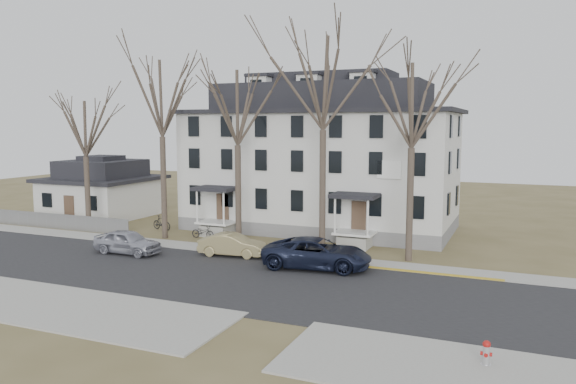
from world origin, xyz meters
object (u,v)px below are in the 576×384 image
at_px(tree_mid_left, 237,102).
at_px(tree_mid_right, 413,99).
at_px(tree_bungalow, 85,125).
at_px(car_tan, 232,245).
at_px(bicycle_left, 203,232).
at_px(fire_hydrant, 486,353).
at_px(small_house, 102,191).
at_px(car_silver, 127,242).
at_px(tree_far_left, 161,93).
at_px(bicycle_right, 162,223).
at_px(boarding_house, 321,160).
at_px(car_navy, 317,254).
at_px(tree_center, 323,76).

bearing_deg(tree_mid_left, tree_mid_right, 0.00).
xyz_separation_m(tree_bungalow, car_tan, (14.21, -3.12, -7.43)).
relative_size(bicycle_left, fire_hydrant, 1.98).
xyz_separation_m(small_house, car_tan, (18.21, -9.31, -1.56)).
bearing_deg(car_silver, tree_far_left, 9.70).
height_order(tree_far_left, tree_mid_right, tree_far_left).
height_order(tree_bungalow, car_tan, tree_bungalow).
relative_size(small_house, tree_mid_right, 0.68).
height_order(car_silver, bicycle_left, car_silver).
relative_size(tree_far_left, bicycle_right, 7.41).
bearing_deg(tree_mid_right, boarding_house, 136.19).
xyz_separation_m(boarding_house, tree_mid_right, (8.50, -8.15, 4.22)).
relative_size(tree_bungalow, bicycle_right, 5.82).
distance_m(tree_mid_right, car_tan, 13.96).
bearing_deg(small_house, bicycle_left, -21.63).
distance_m(boarding_house, tree_far_left, 13.12).
bearing_deg(tree_far_left, boarding_house, 42.18).
distance_m(boarding_house, car_navy, 13.50).
relative_size(car_silver, car_navy, 0.72).
relative_size(tree_mid_left, tree_bungalow, 1.18).
bearing_deg(tree_mid_right, car_silver, -162.80).
xyz_separation_m(tree_mid_right, tree_bungalow, (-24.50, 0.00, -1.48)).
bearing_deg(fire_hydrant, small_house, 149.23).
height_order(tree_bungalow, bicycle_right, tree_bungalow).
distance_m(small_house, car_silver, 16.46).
relative_size(tree_far_left, car_navy, 2.24).
xyz_separation_m(tree_center, bicycle_right, (-13.95, 2.35, -10.53)).
xyz_separation_m(tree_mid_right, bicycle_right, (-19.45, 2.35, -9.05)).
relative_size(tree_mid_left, fire_hydrant, 13.95).
distance_m(tree_center, tree_mid_right, 5.70).
height_order(car_tan, bicycle_left, car_tan).
relative_size(tree_mid_right, bicycle_right, 6.88).
relative_size(tree_far_left, car_silver, 3.10).
height_order(tree_mid_left, bicycle_right, tree_mid_left).
relative_size(tree_center, tree_bungalow, 1.36).
height_order(tree_far_left, tree_mid_left, tree_far_left).
xyz_separation_m(small_house, tree_far_left, (11.00, -6.20, 8.09)).
height_order(boarding_house, bicycle_left, boarding_house).
bearing_deg(tree_far_left, bicycle_right, 129.73).
bearing_deg(fire_hydrant, tree_center, 127.75).
bearing_deg(fire_hydrant, tree_bungalow, 154.96).
xyz_separation_m(tree_mid_left, car_navy, (7.07, -3.90, -8.75)).
xyz_separation_m(small_house, car_navy, (24.07, -10.09, -1.40)).
relative_size(tree_far_left, tree_mid_right, 1.08).
distance_m(tree_mid_left, car_tan, 9.52).
height_order(tree_mid_left, bicycle_left, tree_mid_left).
distance_m(tree_mid_left, tree_mid_right, 11.50).
xyz_separation_m(small_house, car_silver, (11.82, -11.36, -1.49)).
relative_size(tree_center, bicycle_right, 7.94).
relative_size(boarding_house, tree_mid_right, 1.63).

